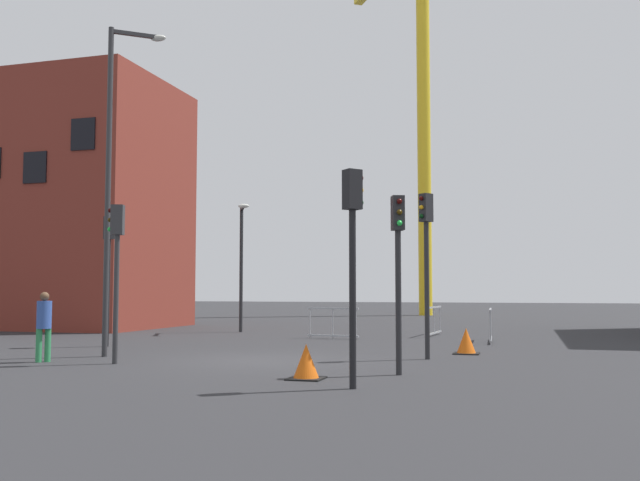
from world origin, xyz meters
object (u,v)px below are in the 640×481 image
at_px(construction_crane, 420,57).
at_px(traffic_light_corner, 353,240).
at_px(traffic_cone_by_barrier, 466,342).
at_px(traffic_light_crosswalk, 108,259).
at_px(traffic_light_median, 426,248).
at_px(streetlamp_short, 242,254).
at_px(pedestrian_walking, 44,321).
at_px(streetlamp_tall, 114,166).
at_px(traffic_cone_striped, 306,363).
at_px(traffic_light_far, 398,253).
at_px(traffic_light_near, 117,256).

xyz_separation_m(construction_crane, traffic_light_corner, (3.74, -35.74, -15.18)).
height_order(construction_crane, traffic_cone_by_barrier, construction_crane).
relative_size(traffic_light_crosswalk, traffic_light_median, 0.96).
distance_m(construction_crane, streetlamp_short, 26.30).
bearing_deg(traffic_light_corner, pedestrian_walking, 163.90).
bearing_deg(construction_crane, streetlamp_tall, -96.45).
bearing_deg(construction_crane, streetlamp_short, -101.28).
relative_size(traffic_light_crosswalk, traffic_cone_striped, 5.87).
bearing_deg(traffic_cone_by_barrier, traffic_light_far, -100.36).
bearing_deg(traffic_light_crosswalk, streetlamp_tall, -55.36).
bearing_deg(traffic_light_far, traffic_light_crosswalk, 154.71).
xyz_separation_m(streetlamp_short, traffic_cone_striped, (6.85, -13.28, -2.81)).
xyz_separation_m(traffic_light_crosswalk, traffic_light_far, (9.62, -4.55, -0.20)).
bearing_deg(traffic_light_far, traffic_cone_by_barrier, 79.64).
bearing_deg(traffic_light_far, streetlamp_short, 124.79).
bearing_deg(traffic_light_median, streetlamp_short, 134.19).
relative_size(traffic_light_median, traffic_cone_by_barrier, 5.98).
bearing_deg(traffic_light_crosswalk, traffic_light_corner, -36.08).
xyz_separation_m(traffic_light_far, pedestrian_walking, (-8.48, 0.17, -1.49)).
relative_size(traffic_light_near, traffic_cone_striped, 5.49).
bearing_deg(traffic_cone_by_barrier, traffic_light_median, -114.77).
height_order(streetlamp_tall, streetlamp_short, streetlamp_tall).
height_order(construction_crane, pedestrian_walking, construction_crane).
bearing_deg(streetlamp_tall, pedestrian_walking, -113.77).
xyz_separation_m(traffic_light_median, pedestrian_walking, (-8.61, -3.16, -1.78)).
bearing_deg(traffic_light_corner, traffic_cone_by_barrier, 79.42).
distance_m(traffic_light_median, pedestrian_walking, 9.34).
bearing_deg(traffic_light_near, traffic_cone_by_barrier, 32.28).
relative_size(construction_crane, streetlamp_short, 5.37).
height_order(traffic_light_far, traffic_light_near, traffic_light_near).
relative_size(construction_crane, pedestrian_walking, 16.45).
relative_size(streetlamp_tall, traffic_light_crosswalk, 2.19).
bearing_deg(traffic_light_crosswalk, pedestrian_walking, -75.41).
xyz_separation_m(streetlamp_tall, traffic_cone_striped, (6.16, -2.98, -4.59)).
xyz_separation_m(streetlamp_short, traffic_light_near, (1.79, -11.85, -0.63)).
distance_m(pedestrian_walking, traffic_cone_striped, 7.05).
xyz_separation_m(traffic_light_near, traffic_light_median, (6.77, 3.04, 0.25)).
bearing_deg(traffic_cone_by_barrier, traffic_light_near, -147.72).
bearing_deg(traffic_light_far, traffic_cone_striped, -144.26).
relative_size(traffic_light_median, traffic_cone_striped, 6.10).
xyz_separation_m(traffic_light_near, pedestrian_walking, (-1.84, -0.12, -1.53)).
height_order(streetlamp_tall, traffic_light_corner, streetlamp_tall).
bearing_deg(pedestrian_walking, streetlamp_tall, 66.23).
relative_size(traffic_light_near, traffic_light_corner, 0.97).
relative_size(construction_crane, traffic_light_far, 7.52).
relative_size(traffic_light_near, traffic_light_median, 0.90).
xyz_separation_m(construction_crane, traffic_light_median, (4.28, -30.25, -15.01)).
bearing_deg(streetlamp_short, traffic_cone_striped, -62.72).
relative_size(construction_crane, traffic_light_corner, 7.13).
distance_m(streetlamp_tall, traffic_light_far, 8.33).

